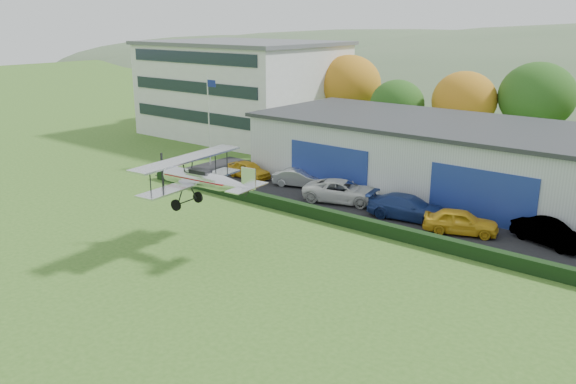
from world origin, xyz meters
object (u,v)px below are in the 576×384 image
Objects in this scene: hangar at (514,167)px; biplane at (202,178)px; car_4 at (461,222)px; car_5 at (549,233)px; flagpole at (209,113)px; car_3 at (408,207)px; car_1 at (299,178)px; car_2 at (343,191)px; car_0 at (249,170)px; office_block at (243,88)px.

hangar is 22.92m from biplane.
car_5 is (4.81, 1.46, -0.04)m from car_4.
flagpole is 21.35m from car_3.
flagpole is 25.15m from car_4.
car_1 is at bearing 99.93° from biplane.
flagpole is 1.47× the size of car_3.
car_3 is at bearing -117.90° from car_1.
flagpole reaches higher than car_3.
hangar reaches higher than car_3.
car_4 is 5.03m from car_5.
car_1 is 0.72× the size of car_2.
hangar is at bearing 13.51° from flagpole.
car_0 is (5.66, -1.16, -4.03)m from flagpole.
car_0 is at bearing -159.64° from hangar.
car_5 is 0.56× the size of biplane.
car_4 reaches higher than car_5.
office_block is 4.96× the size of car_0.
flagpole is at bearing 74.23° from car_3.
biplane is at bearing -117.85° from hangar.
office_block reaches higher than hangar.
car_1 is at bearing 58.39° from car_2.
office_block is 15.33m from flagpole.
office_block is 4.69× the size of car_5.
car_2 is at bearing 79.09° from biplane.
car_0 is at bearing 117.87° from biplane.
car_4 is (-0.19, -8.59, -1.84)m from hangar.
office_block reaches higher than flagpole.
flagpole is 7.04m from car_0.
biplane is (-1.23, -12.47, 3.44)m from car_2.
car_5 is at bearing -57.04° from hangar.
hangar is 20.60m from car_0.
flagpole is 1.78× the size of car_4.
car_5 is 20.44m from biplane.
car_3 is (20.87, -2.15, -3.94)m from flagpole.
car_1 is (4.82, 0.63, -0.03)m from car_0.
car_1 is at bearing 60.73° from car_4.
car_3 is (15.22, -0.99, 0.08)m from car_0.
hangar is 9.24m from car_3.
hangar reaches higher than car_1.
biplane is (-15.30, -13.09, 3.51)m from car_5.
car_4 reaches higher than car_1.
flagpole is 1.82× the size of car_5.
biplane reaches higher than car_1.
car_2 is (4.96, -1.24, 0.11)m from car_1.
car_2 is at bearing -140.67° from hangar.
car_5 is (23.85, 0.01, 0.02)m from car_0.
car_3 is at bearing -5.87° from flagpole.
flagpole is at bearing 107.69° from car_5.
office_block is 20.25m from car_0.
car_2 is (9.77, -0.61, 0.08)m from car_0.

